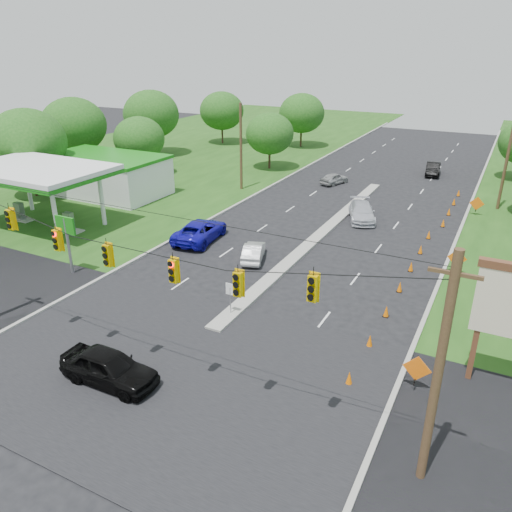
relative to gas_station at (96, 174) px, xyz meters
The scene contains 38 objects.
ground 31.23m from the gas_station, 40.57° to the right, with size 160.00×160.00×0.00m, color black.
grass_left 6.87m from the gas_station, behind, with size 40.00×160.00×0.06m, color #1E4714.
cross_street 31.23m from the gas_station, 40.57° to the right, with size 160.00×14.00×0.02m, color black.
curb_left 16.89m from the gas_station, 35.78° to the left, with size 0.25×110.00×0.16m, color gray.
curb_right 35.22m from the gas_station, 16.13° to the left, with size 0.25×110.00×0.16m, color gray.
median 23.79m from the gas_station, ahead, with size 1.00×34.00×0.18m, color gray.
median_sign 27.62m from the gas_station, 31.07° to the right, with size 0.55×0.06×2.05m.
signal_span 31.83m from the gas_station, 42.00° to the right, with size 25.60×0.32×9.00m.
utility_pole_far_left 14.93m from the gas_station, 41.21° to the left, with size 0.28×0.28×9.00m, color #422D1C.
utility_pole_far_right 39.08m from the gas_station, 22.21° to the left, with size 0.28×0.28×9.00m, color #422D1C.
gas_station is the anchor object (origin of this frame).
cone_0 36.14m from the gas_station, 28.56° to the right, with size 0.32×0.32×0.70m, color orange.
cone_1 34.60m from the gas_station, 23.45° to the right, with size 0.32×0.32×0.70m, color orange.
cone_2 33.37m from the gas_station, 17.92° to the right, with size 0.32×0.32×0.70m, color orange.
cone_3 32.47m from the gas_station, 12.02° to the right, with size 0.32×0.32×0.70m, color orange.
cone_4 31.92m from the gas_station, ahead, with size 0.32×0.32×0.70m, color orange.
cone_5 31.76m from the gas_station, ahead, with size 0.32×0.32×0.70m, color orange.
cone_6 31.98m from the gas_station, ahead, with size 0.32×0.32×0.70m, color orange.
cone_7 33.16m from the gas_station, 12.67° to the left, with size 0.32×0.32×0.70m, color orange.
cone_8 34.10m from the gas_station, 18.43° to the left, with size 0.32×0.32×0.70m, color orange.
cone_9 35.36m from the gas_station, 23.83° to the left, with size 0.32×0.32×0.70m, color orange.
cone_10 36.91m from the gas_station, 28.81° to the left, with size 0.32×0.32×0.70m, color orange.
work_sign_0 38.11m from the gas_station, 25.25° to the right, with size 1.27×0.58×1.37m.
work_sign_1 34.54m from the gas_station, ahead, with size 1.27×0.58×1.37m.
work_sign_2 36.42m from the gas_station, 18.85° to the left, with size 1.27×0.58×1.37m.
tree_1 7.38m from the gas_station, 160.57° to the right, with size 7.56×7.56×8.82m.
tree_2 10.19m from the gas_station, 103.60° to the left, with size 5.88×5.88×6.86m.
tree_3 21.66m from the gas_station, 112.93° to the left, with size 7.56×7.56×8.82m.
tree_4 32.14m from the gas_station, 97.82° to the left, with size 6.72×6.72×7.84m.
tree_5 22.05m from the gas_station, 63.99° to the left, with size 5.88×5.88×6.86m.
tree_6 35.67m from the gas_station, 77.60° to the left, with size 6.72×6.72×7.84m.
tree_14 13.29m from the gas_station, 143.18° to the left, with size 7.56×7.56×8.82m.
black_sedan 31.12m from the gas_station, 45.53° to the right, with size 1.94×4.82×1.64m, color black.
white_sedan 22.14m from the gas_station, 17.04° to the right, with size 1.33×3.81×1.26m, color silver.
blue_pickup 16.38m from the gas_station, 17.78° to the right, with size 2.70×5.85×1.63m, color #130EA7.
silver_car_far 26.24m from the gas_station, 12.88° to the left, with size 2.11×5.18×1.50m, color #B9BBC4.
silver_car_oncoming 25.41m from the gas_station, 40.35° to the left, with size 1.49×3.70×1.26m, color gray.
dark_car_receding 38.39m from the gas_station, 42.23° to the left, with size 1.58×4.53×1.49m, color black.
Camera 1 is at (12.88, -15.76, 14.57)m, focal length 35.00 mm.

